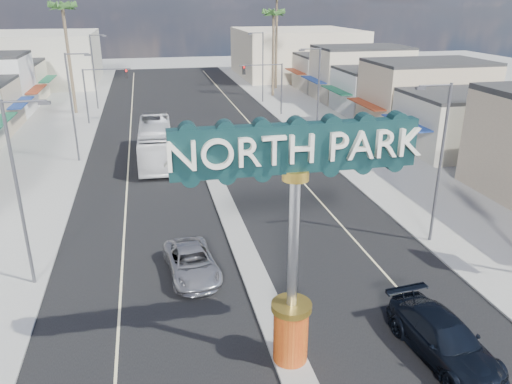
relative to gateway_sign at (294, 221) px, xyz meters
name	(u,v)px	position (x,y,z in m)	size (l,w,h in m)	color
ground	(203,154)	(0.00, 28.02, -5.93)	(160.00, 160.00, 0.00)	gray
road	(203,154)	(0.00, 28.02, -5.92)	(20.00, 120.00, 0.01)	black
median_island	(235,228)	(0.00, 12.02, -5.85)	(1.30, 30.00, 0.16)	gray
sidewalk_left	(37,164)	(-14.00, 28.02, -5.87)	(8.00, 120.00, 0.12)	gray
sidewalk_right	(350,144)	(14.00, 28.02, -5.87)	(8.00, 120.00, 0.12)	gray
storefront_row_right	(388,87)	(24.00, 41.02, -2.93)	(12.00, 42.00, 6.00)	#B7B29E
backdrop_far_left	(32,59)	(-22.00, 73.02, -1.93)	(20.00, 20.00, 8.00)	#B7B29E
backdrop_far_right	(296,53)	(22.00, 73.02, -1.93)	(20.00, 20.00, 8.00)	beige
gateway_sign	(294,221)	(0.00, 0.00, 0.00)	(8.20, 1.50, 9.15)	#B7240E
traffic_signal_left	(102,85)	(-9.18, 42.02, -1.65)	(5.09, 0.45, 6.00)	#47474C
traffic_signal_right	(267,79)	(9.18, 42.02, -1.65)	(5.09, 0.45, 6.00)	#47474C
streetlight_l_near	(21,187)	(-10.43, 8.02, -0.86)	(2.03, 0.22, 9.00)	#47474C
streetlight_l_mid	(74,102)	(-10.43, 28.02, -0.86)	(2.03, 0.22, 9.00)	#47474C
streetlight_l_far	(95,68)	(-10.43, 50.02, -0.86)	(2.03, 0.22, 9.00)	#47474C
streetlight_r_near	(438,157)	(10.43, 8.02, -0.86)	(2.03, 0.22, 9.00)	#47474C
streetlight_r_mid	(317,93)	(10.43, 28.02, -0.86)	(2.03, 0.22, 9.00)	#47474C
streetlight_r_far	(262,64)	(10.43, 50.02, -0.86)	(2.03, 0.22, 9.00)	#47474C
palm_left_far	(63,13)	(-13.00, 48.02, 5.57)	(2.60, 2.60, 13.10)	brown
palm_right_mid	(274,17)	(13.00, 54.02, 4.67)	(2.60, 2.60, 12.10)	brown
palm_right_far	(277,3)	(15.00, 60.02, 6.46)	(2.60, 2.60, 14.10)	brown
suv_left	(192,262)	(-3.02, 7.30, -5.23)	(2.30, 4.99, 1.39)	#9D9DA2
suv_right	(444,339)	(5.85, -0.93, -5.12)	(2.25, 5.54, 1.61)	black
car_parked_right	(261,136)	(5.74, 30.09, -5.11)	(1.73, 4.96, 1.63)	white
city_bus	(155,143)	(-4.13, 27.03, -4.35)	(2.65, 11.32, 3.15)	white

